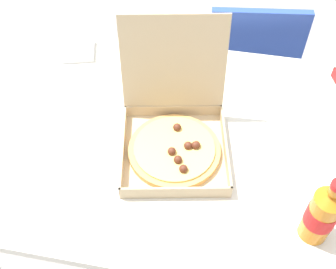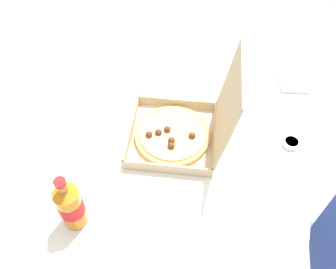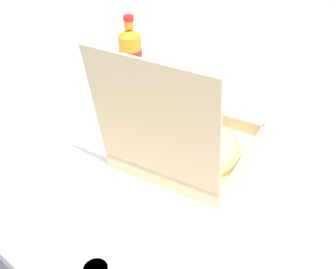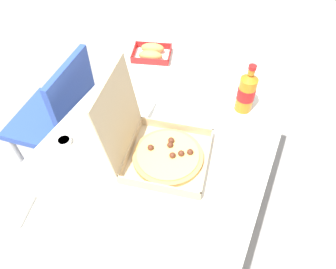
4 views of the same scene
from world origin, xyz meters
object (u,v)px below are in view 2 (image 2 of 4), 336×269
object	(u,v)px
dipping_sauce_cup	(291,143)
cola_bottle	(70,205)
paper_menu	(232,82)
pizza_box_open	(181,131)
napkin_pile	(294,82)

from	to	relation	value
dipping_sauce_cup	cola_bottle	bearing A→B (deg)	-50.28
paper_menu	pizza_box_open	bearing A→B (deg)	-1.29
paper_menu	dipping_sauce_cup	distance (m)	0.36
pizza_box_open	cola_bottle	distance (m)	0.44
pizza_box_open	paper_menu	xyz separation A→B (m)	(-0.34, 0.11, -0.05)
cola_bottle	napkin_pile	size ratio (longest dim) A/B	2.04
pizza_box_open	napkin_pile	world-z (taller)	pizza_box_open
paper_menu	dipping_sauce_cup	size ratio (longest dim) A/B	3.75
cola_bottle	paper_menu	distance (m)	0.80
cola_bottle	dipping_sauce_cup	world-z (taller)	cola_bottle
cola_bottle	paper_menu	bearing A→B (deg)	156.10
paper_menu	napkin_pile	distance (m)	0.24
pizza_box_open	cola_bottle	size ratio (longest dim) A/B	1.76
cola_bottle	dipping_sauce_cup	xyz separation A→B (m)	(-0.48, 0.58, -0.08)
napkin_pile	dipping_sauce_cup	size ratio (longest dim) A/B	1.96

